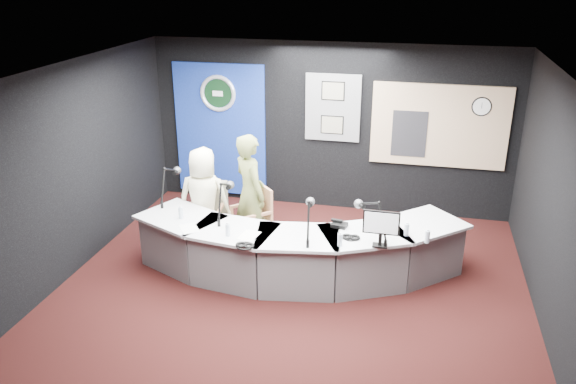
% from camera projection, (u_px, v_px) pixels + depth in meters
% --- Properties ---
extents(ground, '(6.00, 6.00, 0.00)m').
position_uv_depth(ground, '(289.00, 296.00, 7.36)').
color(ground, black).
rests_on(ground, ground).
extents(ceiling, '(6.00, 6.00, 0.02)m').
position_uv_depth(ceiling, '(289.00, 76.00, 6.31)').
color(ceiling, silver).
rests_on(ceiling, ground).
extents(wall_back, '(6.00, 0.02, 2.80)m').
position_uv_depth(wall_back, '(329.00, 128.00, 9.55)').
color(wall_back, black).
rests_on(wall_back, ground).
extents(wall_front, '(6.00, 0.02, 2.80)m').
position_uv_depth(wall_front, '(196.00, 349.00, 4.12)').
color(wall_front, black).
rests_on(wall_front, ground).
extents(wall_left, '(0.02, 6.00, 2.80)m').
position_uv_depth(wall_left, '(63.00, 175.00, 7.46)').
color(wall_left, black).
rests_on(wall_left, ground).
extents(wall_right, '(0.02, 6.00, 2.80)m').
position_uv_depth(wall_right, '(561.00, 218.00, 6.21)').
color(wall_right, black).
rests_on(wall_right, ground).
extents(broadcast_desk, '(4.50, 1.90, 0.75)m').
position_uv_depth(broadcast_desk, '(295.00, 250.00, 7.72)').
color(broadcast_desk, silver).
rests_on(broadcast_desk, ground).
extents(backdrop_panel, '(1.60, 0.05, 2.30)m').
position_uv_depth(backdrop_panel, '(220.00, 130.00, 9.97)').
color(backdrop_panel, navy).
rests_on(backdrop_panel, wall_back).
extents(agency_seal, '(0.63, 0.07, 0.63)m').
position_uv_depth(agency_seal, '(218.00, 93.00, 9.69)').
color(agency_seal, silver).
rests_on(agency_seal, backdrop_panel).
extents(seal_center, '(0.48, 0.01, 0.48)m').
position_uv_depth(seal_center, '(218.00, 93.00, 9.70)').
color(seal_center, black).
rests_on(seal_center, backdrop_panel).
extents(pinboard, '(0.90, 0.04, 1.10)m').
position_uv_depth(pinboard, '(333.00, 108.00, 9.38)').
color(pinboard, slate).
rests_on(pinboard, wall_back).
extents(framed_photo_upper, '(0.34, 0.02, 0.27)m').
position_uv_depth(framed_photo_upper, '(333.00, 91.00, 9.25)').
color(framed_photo_upper, '#7D745A').
rests_on(framed_photo_upper, pinboard).
extents(framed_photo_lower, '(0.34, 0.02, 0.27)m').
position_uv_depth(framed_photo_lower, '(332.00, 125.00, 9.46)').
color(framed_photo_lower, '#7D745A').
rests_on(framed_photo_lower, pinboard).
extents(booth_window_frame, '(2.12, 0.06, 1.32)m').
position_uv_depth(booth_window_frame, '(439.00, 126.00, 9.10)').
color(booth_window_frame, tan).
rests_on(booth_window_frame, wall_back).
extents(booth_glow, '(2.00, 0.02, 1.20)m').
position_uv_depth(booth_glow, '(439.00, 126.00, 9.09)').
color(booth_glow, '#FFE1A1').
rests_on(booth_glow, booth_window_frame).
extents(equipment_rack, '(0.55, 0.02, 0.75)m').
position_uv_depth(equipment_rack, '(409.00, 134.00, 9.22)').
color(equipment_rack, black).
rests_on(equipment_rack, booth_window_frame).
extents(wall_clock, '(0.28, 0.01, 0.28)m').
position_uv_depth(wall_clock, '(482.00, 107.00, 8.82)').
color(wall_clock, white).
rests_on(wall_clock, booth_window_frame).
extents(armchair_left, '(0.53, 0.53, 0.85)m').
position_uv_depth(armchair_left, '(205.00, 222.00, 8.45)').
color(armchair_left, tan).
rests_on(armchair_left, ground).
extents(armchair_right, '(0.75, 0.75, 0.94)m').
position_uv_depth(armchair_right, '(251.00, 220.00, 8.39)').
color(armchair_right, tan).
rests_on(armchair_right, ground).
extents(draped_jacket, '(0.51, 0.16, 0.70)m').
position_uv_depth(draped_jacket, '(211.00, 203.00, 8.59)').
color(draped_jacket, '#6D6A5C').
rests_on(draped_jacket, armchair_left).
extents(person_man, '(0.80, 0.57, 1.55)m').
position_uv_depth(person_man, '(204.00, 200.00, 8.32)').
color(person_man, '#FBF4C9').
rests_on(person_man, ground).
extents(person_woman, '(0.75, 0.76, 1.76)m').
position_uv_depth(person_woman, '(250.00, 194.00, 8.24)').
color(person_woman, olive).
rests_on(person_woman, ground).
extents(computer_monitor, '(0.41, 0.03, 0.28)m').
position_uv_depth(computer_monitor, '(381.00, 222.00, 6.89)').
color(computer_monitor, black).
rests_on(computer_monitor, broadcast_desk).
extents(desk_phone, '(0.22, 0.19, 0.05)m').
position_uv_depth(desk_phone, '(339.00, 225.00, 7.51)').
color(desk_phone, black).
rests_on(desk_phone, broadcast_desk).
extents(headphones_near, '(0.20, 0.20, 0.03)m').
position_uv_depth(headphones_near, '(351.00, 237.00, 7.20)').
color(headphones_near, black).
rests_on(headphones_near, broadcast_desk).
extents(headphones_far, '(0.24, 0.24, 0.04)m').
position_uv_depth(headphones_far, '(245.00, 245.00, 6.99)').
color(headphones_far, black).
rests_on(headphones_far, broadcast_desk).
extents(paper_stack, '(0.35, 0.37, 0.00)m').
position_uv_depth(paper_stack, '(189.00, 228.00, 7.47)').
color(paper_stack, white).
rests_on(paper_stack, broadcast_desk).
extents(notepad, '(0.26, 0.33, 0.00)m').
position_uv_depth(notepad, '(249.00, 236.00, 7.28)').
color(notepad, white).
rests_on(notepad, broadcast_desk).
extents(boom_mic_a, '(0.16, 0.74, 0.60)m').
position_uv_depth(boom_mic_a, '(169.00, 180.00, 8.26)').
color(boom_mic_a, black).
rests_on(boom_mic_a, broadcast_desk).
extents(boom_mic_b, '(0.16, 0.74, 0.60)m').
position_uv_depth(boom_mic_b, '(224.00, 196.00, 7.71)').
color(boom_mic_b, black).
rests_on(boom_mic_b, broadcast_desk).
extents(boom_mic_c, '(0.21, 0.73, 0.60)m').
position_uv_depth(boom_mic_c, '(309.00, 214.00, 7.15)').
color(boom_mic_c, black).
rests_on(boom_mic_c, broadcast_desk).
extents(boom_mic_d, '(0.51, 0.60, 0.60)m').
position_uv_depth(boom_mic_d, '(372.00, 216.00, 7.12)').
color(boom_mic_d, black).
rests_on(boom_mic_d, broadcast_desk).
extents(water_bottles, '(3.29, 0.60, 0.18)m').
position_uv_depth(water_bottles, '(297.00, 226.00, 7.32)').
color(water_bottles, silver).
rests_on(water_bottles, broadcast_desk).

